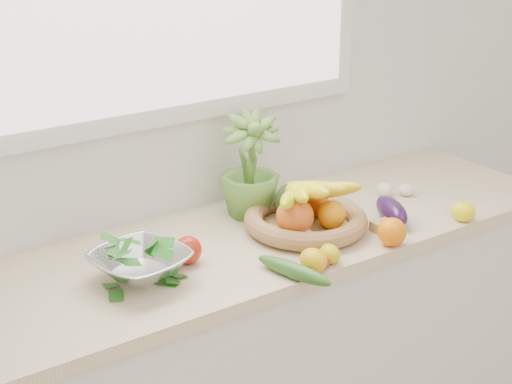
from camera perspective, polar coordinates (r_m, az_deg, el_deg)
back_wall at (r=2.42m, az=-5.38°, el=8.69°), size 4.50×0.02×2.70m
counter_cabinet at (r=2.55m, az=-1.21°, el=-13.17°), size 2.20×0.58×0.86m
countertop at (r=2.33m, az=-1.30°, el=-4.01°), size 2.24×0.62×0.04m
orange_loose at (r=2.31m, az=9.86°, el=-2.88°), size 0.11×0.11×0.08m
lemon_a at (r=2.13m, az=4.20°, el=-4.98°), size 0.07×0.09×0.07m
lemon_b at (r=2.18m, az=5.39°, el=-4.50°), size 0.07×0.08×0.05m
lemon_c at (r=2.52m, az=14.83°, el=-1.40°), size 0.09×0.10×0.06m
apple at (r=2.18m, az=-4.97°, el=-4.22°), size 0.08×0.08×0.08m
ginger at (r=2.42m, az=9.46°, el=-2.35°), size 0.10×0.05×0.03m
garlic_a at (r=2.69m, az=10.86°, el=0.15°), size 0.06×0.06×0.04m
garlic_b at (r=2.67m, az=9.33°, el=0.17°), size 0.07×0.07×0.05m
garlic_c at (r=2.31m, az=3.57°, el=-3.15°), size 0.06×0.06×0.04m
eggplant at (r=2.47m, az=9.82°, el=-1.35°), size 0.13×0.20×0.07m
cucumber at (r=2.10m, az=2.75°, el=-5.72°), size 0.11×0.25×0.05m
radish at (r=2.16m, az=4.99°, el=-5.14°), size 0.03×0.03×0.03m
potted_herb at (r=2.44m, az=-0.44°, el=1.90°), size 0.24×0.24×0.34m
fruit_basket at (r=2.37m, az=3.59°, el=-1.57°), size 0.41×0.41×0.19m
colander_with_spinach at (r=2.09m, az=-8.45°, el=-4.79°), size 0.30×0.30×0.13m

